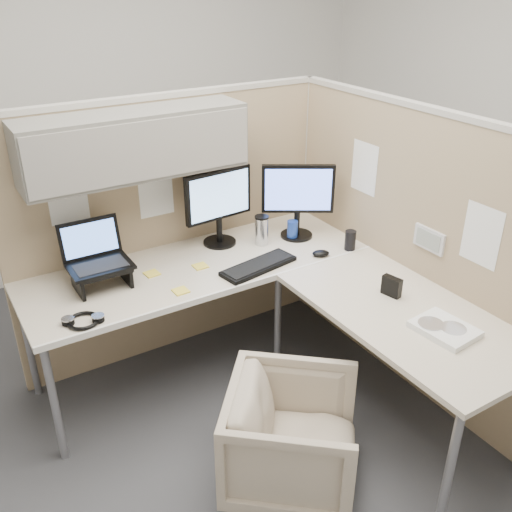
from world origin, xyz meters
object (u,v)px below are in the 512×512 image
keyboard (258,266)px  desk (272,291)px  office_chair (292,433)px  monitor_left (219,201)px

keyboard → desk: bearing=-109.6°
office_chair → keyboard: 0.96m
monitor_left → keyboard: (0.03, -0.40, -0.26)m
desk → keyboard: (0.03, 0.19, 0.05)m
desk → monitor_left: size_ratio=4.29×
office_chair → monitor_left: 1.41m
monitor_left → keyboard: monitor_left is taller
office_chair → keyboard: (0.30, 0.79, 0.44)m
office_chair → monitor_left: bearing=27.6°
desk → office_chair: 0.76m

